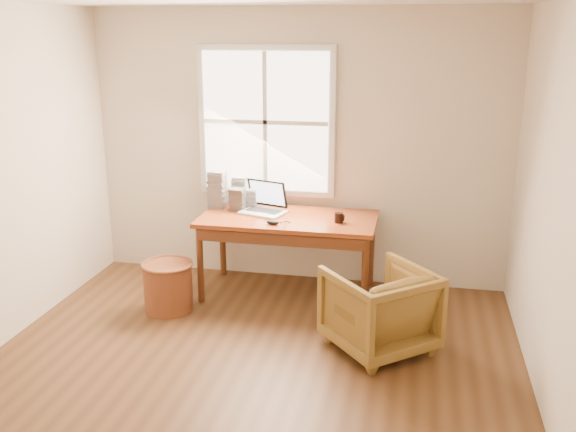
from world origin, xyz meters
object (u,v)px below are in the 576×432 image
armchair (380,309)px  wicker_stool (168,287)px  coffee_mug (339,218)px  laptop (263,198)px  desk (288,219)px  cd_stack_a (240,190)px

armchair → wicker_stool: 1.90m
coffee_mug → wicker_stool: bearing=-162.6°
wicker_stool → coffee_mug: size_ratio=4.84×
wicker_stool → coffee_mug: (1.44, 0.49, 0.58)m
laptop → coffee_mug: 0.74m
desk → laptop: laptop is taller
desk → laptop: bearing=167.6°
laptop → cd_stack_a: (-0.30, 0.29, -0.01)m
armchair → cd_stack_a: (-1.45, 1.27, 0.56)m
desk → coffee_mug: (0.47, -0.08, 0.06)m
wicker_stool → laptop: laptop is taller
laptop → coffee_mug: bearing=6.9°
desk → coffee_mug: bearing=-9.5°
desk → armchair: size_ratio=2.20×
cd_stack_a → armchair: bearing=-41.1°
desk → cd_stack_a: (-0.55, 0.35, 0.16)m
wicker_stool → laptop: bearing=41.1°
cd_stack_a → coffee_mug: bearing=-22.6°
cd_stack_a → laptop: bearing=-44.1°
desk → coffee_mug: size_ratio=18.23×
armchair → coffee_mug: coffee_mug is taller
wicker_stool → laptop: 1.17m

